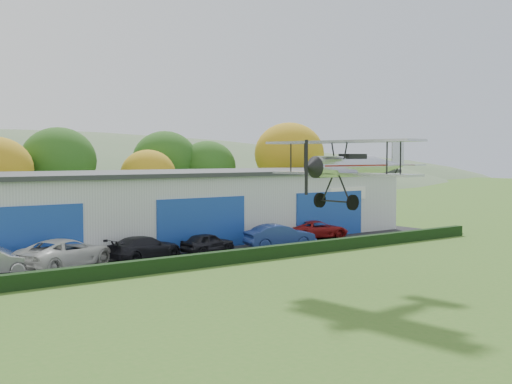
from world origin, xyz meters
TOP-DOWN VIEW (x-y plane):
  - ground at (0.00, 0.00)m, footprint 300.00×300.00m
  - apron at (3.00, 21.00)m, footprint 48.00×9.00m
  - hedge at (3.00, 16.20)m, footprint 46.00×0.60m
  - hangar at (5.00, 27.98)m, footprint 40.60×12.60m
  - tree_belt at (0.85, 40.62)m, footprint 75.70×13.22m
  - car_2 at (-5.09, 20.56)m, footprint 6.66×5.05m
  - car_3 at (-0.10, 20.50)m, footprint 5.28×2.98m
  - car_4 at (4.44, 20.40)m, footprint 4.10×2.21m
  - car_5 at (9.74, 19.32)m, footprint 5.23×2.81m
  - car_6 at (15.29, 21.56)m, footprint 5.36×3.44m
  - biplane at (4.13, 6.66)m, footprint 7.47×8.58m

SIDE VIEW (x-z plane):
  - ground at x=0.00m, z-range 0.00..0.00m
  - apron at x=3.00m, z-range 0.00..0.05m
  - hedge at x=3.00m, z-range 0.00..0.80m
  - car_4 at x=4.44m, z-range 0.05..1.38m
  - car_6 at x=15.29m, z-range 0.05..1.43m
  - car_3 at x=-0.10m, z-range 0.05..1.50m
  - car_5 at x=9.74m, z-range 0.05..1.69m
  - car_2 at x=-5.09m, z-range 0.05..1.73m
  - hangar at x=5.00m, z-range 0.01..5.31m
  - tree_belt at x=0.85m, z-range 0.55..10.67m
  - biplane at x=4.13m, z-range 4.47..7.67m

